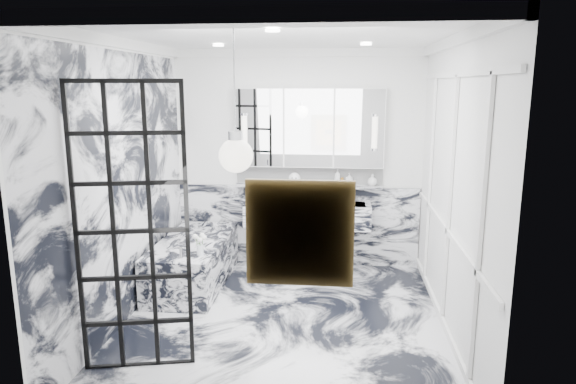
# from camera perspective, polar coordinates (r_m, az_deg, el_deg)

# --- Properties ---
(floor) EXTENTS (3.60, 3.60, 0.00)m
(floor) POSITION_cam_1_polar(r_m,az_deg,el_deg) (5.38, -0.66, -14.16)
(floor) COLOR silver
(floor) RESTS_ON ground
(ceiling) EXTENTS (3.60, 3.60, 0.00)m
(ceiling) POSITION_cam_1_polar(r_m,az_deg,el_deg) (4.86, -0.74, 17.05)
(ceiling) COLOR white
(ceiling) RESTS_ON wall_back
(wall_back) EXTENTS (3.60, 0.00, 3.60)m
(wall_back) POSITION_cam_1_polar(r_m,az_deg,el_deg) (6.70, 1.09, 3.61)
(wall_back) COLOR white
(wall_back) RESTS_ON floor
(wall_front) EXTENTS (3.60, 0.00, 3.60)m
(wall_front) POSITION_cam_1_polar(r_m,az_deg,el_deg) (3.20, -4.45, -5.61)
(wall_front) COLOR white
(wall_front) RESTS_ON floor
(wall_left) EXTENTS (0.00, 3.60, 3.60)m
(wall_left) POSITION_cam_1_polar(r_m,az_deg,el_deg) (5.35, -17.97, 0.94)
(wall_left) COLOR white
(wall_left) RESTS_ON floor
(wall_right) EXTENTS (0.00, 3.60, 3.60)m
(wall_right) POSITION_cam_1_polar(r_m,az_deg,el_deg) (5.01, 17.80, 0.23)
(wall_right) COLOR white
(wall_right) RESTS_ON floor
(marble_clad_back) EXTENTS (3.18, 0.05, 1.05)m
(marble_clad_back) POSITION_cam_1_polar(r_m,az_deg,el_deg) (6.85, 1.04, -3.68)
(marble_clad_back) COLOR silver
(marble_clad_back) RESTS_ON floor
(marble_clad_left) EXTENTS (0.02, 3.56, 2.68)m
(marble_clad_left) POSITION_cam_1_polar(r_m,az_deg,el_deg) (5.36, -17.78, 0.31)
(marble_clad_left) COLOR silver
(marble_clad_left) RESTS_ON floor
(panel_molding) EXTENTS (0.03, 3.40, 2.30)m
(panel_molding) POSITION_cam_1_polar(r_m,az_deg,el_deg) (5.02, 17.51, -0.88)
(panel_molding) COLOR white
(panel_molding) RESTS_ON floor
(soap_bottle_a) EXTENTS (0.10, 0.10, 0.21)m
(soap_bottle_a) POSITION_cam_1_polar(r_m,az_deg,el_deg) (6.62, 5.51, 1.65)
(soap_bottle_a) COLOR #8C5919
(soap_bottle_a) RESTS_ON ledge
(soap_bottle_b) EXTENTS (0.09, 0.10, 0.16)m
(soap_bottle_b) POSITION_cam_1_polar(r_m,az_deg,el_deg) (6.62, 6.83, 1.42)
(soap_bottle_b) COLOR #4C4C51
(soap_bottle_b) RESTS_ON ledge
(soap_bottle_c) EXTENTS (0.13, 0.13, 0.15)m
(soap_bottle_c) POSITION_cam_1_polar(r_m,az_deg,el_deg) (6.63, 9.36, 1.33)
(soap_bottle_c) COLOR silver
(soap_bottle_c) RESTS_ON ledge
(face_pot) EXTENTS (0.16, 0.16, 0.16)m
(face_pot) POSITION_cam_1_polar(r_m,az_deg,el_deg) (6.65, 0.74, 1.50)
(face_pot) COLOR white
(face_pot) RESTS_ON ledge
(amber_bottle) EXTENTS (0.04, 0.04, 0.10)m
(amber_bottle) POSITION_cam_1_polar(r_m,az_deg,el_deg) (6.63, 6.04, 1.18)
(amber_bottle) COLOR #8C5919
(amber_bottle) RESTS_ON ledge
(flower_vase) EXTENTS (0.07, 0.07, 0.12)m
(flower_vase) POSITION_cam_1_polar(r_m,az_deg,el_deg) (5.65, -9.75, -6.37)
(flower_vase) COLOR silver
(flower_vase) RESTS_ON bathtub
(crittall_door) EXTENTS (0.87, 0.23, 2.39)m
(crittall_door) POSITION_cam_1_polar(r_m,az_deg,el_deg) (4.36, -16.91, -4.19)
(crittall_door) COLOR black
(crittall_door) RESTS_ON floor
(artwork) EXTENTS (0.57, 0.05, 0.57)m
(artwork) POSITION_cam_1_polar(r_m,az_deg,el_deg) (3.18, 1.31, -4.59)
(artwork) COLOR #B68012
(artwork) RESTS_ON wall_front
(pendant_light) EXTENTS (0.24, 0.24, 0.24)m
(pendant_light) POSITION_cam_1_polar(r_m,az_deg,el_deg) (3.59, -5.80, 4.04)
(pendant_light) COLOR white
(pendant_light) RESTS_ON ceiling
(trough_sink) EXTENTS (1.60, 0.45, 0.30)m
(trough_sink) POSITION_cam_1_polar(r_m,az_deg,el_deg) (6.58, 2.19, -2.51)
(trough_sink) COLOR silver
(trough_sink) RESTS_ON wall_back
(ledge) EXTENTS (1.90, 0.14, 0.04)m
(ledge) POSITION_cam_1_polar(r_m,az_deg,el_deg) (6.66, 2.30, 0.68)
(ledge) COLOR silver
(ledge) RESTS_ON wall_back
(subway_tile) EXTENTS (1.90, 0.03, 0.23)m
(subway_tile) POSITION_cam_1_polar(r_m,az_deg,el_deg) (6.70, 2.35, 1.91)
(subway_tile) COLOR white
(subway_tile) RESTS_ON wall_back
(mirror_cabinet) EXTENTS (1.90, 0.16, 1.00)m
(mirror_cabinet) POSITION_cam_1_polar(r_m,az_deg,el_deg) (6.56, 2.36, 7.12)
(mirror_cabinet) COLOR white
(mirror_cabinet) RESTS_ON wall_back
(sconce_left) EXTENTS (0.07, 0.07, 0.40)m
(sconce_left) POSITION_cam_1_polar(r_m,az_deg,el_deg) (6.58, -4.89, 6.75)
(sconce_left) COLOR white
(sconce_left) RESTS_ON mirror_cabinet
(sconce_right) EXTENTS (0.07, 0.07, 0.40)m
(sconce_right) POSITION_cam_1_polar(r_m,az_deg,el_deg) (6.47, 9.61, 6.55)
(sconce_right) COLOR white
(sconce_right) RESTS_ON mirror_cabinet
(bathtub) EXTENTS (0.75, 1.65, 0.55)m
(bathtub) POSITION_cam_1_polar(r_m,az_deg,el_deg) (6.31, -10.46, -7.64)
(bathtub) COLOR silver
(bathtub) RESTS_ON floor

